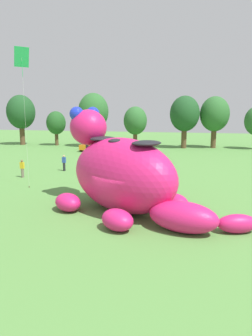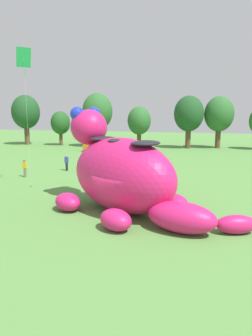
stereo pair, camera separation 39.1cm
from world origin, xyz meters
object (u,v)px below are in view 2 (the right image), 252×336
tethered_flying_kite (24,60)px  car_black (111,147)px  giant_inflatable_creature (122,174)px  spectator_near_inflatable (91,149)px  car_orange (93,145)px  spectator_mid_field (25,168)px  spectator_wandering (67,163)px  spectator_by_cars (144,154)px  car_yellow (135,147)px

tethered_flying_kite → car_black: bearing=91.4°
car_black → tethered_flying_kite: (0.58, -23.69, 9.30)m
giant_inflatable_creature → car_black: bearing=109.2°
car_black → spectator_near_inflatable: bearing=-123.3°
car_orange → spectator_near_inflatable: bearing=-73.1°
spectator_mid_field → car_orange: bearing=93.1°
car_black → tethered_flying_kite: size_ratio=0.39×
giant_inflatable_creature → spectator_near_inflatable: bearing=115.7°
car_black → tethered_flying_kite: tethered_flying_kite is taller
giant_inflatable_creature → spectator_near_inflatable: 27.15m
giant_inflatable_creature → spectator_wandering: bearing=129.3°
spectator_mid_field → spectator_wandering: size_ratio=1.00×
giant_inflatable_creature → spectator_wandering: (-9.41, 11.49, -1.54)m
spectator_mid_field → spectator_by_cars: size_ratio=1.00×
car_yellow → spectator_by_cars: car_yellow is taller
car_orange → spectator_mid_field: car_orange is taller
car_orange → car_black: size_ratio=0.97×
car_yellow → tethered_flying_kite: size_ratio=0.39×
spectator_wandering → car_yellow: bearing=77.6°
car_yellow → spectator_near_inflatable: size_ratio=2.52×
car_yellow → spectator_near_inflatable: car_yellow is taller
car_orange → spectator_mid_field: bearing=-86.9°
tethered_flying_kite → spectator_wandering: bearing=92.7°
car_yellow → spectator_mid_field: 21.47m
spectator_by_cars → giant_inflatable_creature: bearing=-81.9°
car_black → spectator_by_cars: bearing=-45.5°
spectator_by_cars → spectator_wandering: (-6.43, -9.40, 0.00)m
car_black → tethered_flying_kite: bearing=-88.6°
car_yellow → spectator_mid_field: (-6.06, -20.60, -0.01)m
car_yellow → spectator_near_inflatable: (-5.97, -3.60, -0.01)m
giant_inflatable_creature → car_orange: bearing=114.5°
spectator_by_cars → spectator_near_inflatable: bearing=158.0°
giant_inflatable_creature → tethered_flying_kite: tethered_flying_kite is taller
car_yellow → tethered_flying_kite: 26.01m
car_yellow → tethered_flying_kite: (-3.27, -24.07, 9.30)m
giant_inflatable_creature → car_black: giant_inflatable_creature is taller
spectator_mid_field → tethered_flying_kite: tethered_flying_kite is taller
spectator_by_cars → spectator_wandering: size_ratio=1.00×
car_black → spectator_mid_field: bearing=-96.2°
car_yellow → tethered_flying_kite: tethered_flying_kite is taller
spectator_mid_field → spectator_by_cars: same height
spectator_near_inflatable → car_black: bearing=56.7°
giant_inflatable_creature → car_black: 29.32m
tethered_flying_kite → giant_inflatable_creature: bearing=-23.7°
spectator_mid_field → spectator_wandering: 4.72m
spectator_mid_field → tethered_flying_kite: (2.79, -3.48, 9.31)m
car_black → spectator_near_inflatable: (-2.12, -3.22, -0.01)m
car_yellow → giant_inflatable_creature: bearing=-78.4°
car_yellow → spectator_near_inflatable: bearing=-148.9°
spectator_near_inflatable → spectator_by_cars: bearing=-22.0°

